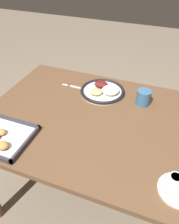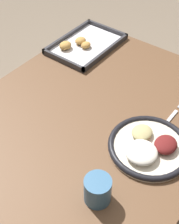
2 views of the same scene
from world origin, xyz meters
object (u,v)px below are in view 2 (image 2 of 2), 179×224
object	(u,v)px
baking_tray	(84,45)
drinking_cup	(98,190)
fork	(169,119)
dinner_plate	(149,146)

from	to	relation	value
baking_tray	drinking_cup	xyz separation A→B (m)	(-0.60, -0.51, 0.03)
baking_tray	fork	bearing A→B (deg)	-109.44
dinner_plate	drinking_cup	size ratio (longest dim) A/B	3.11
drinking_cup	fork	bearing A→B (deg)	-2.98
dinner_plate	fork	distance (m)	0.16
fork	baking_tray	distance (m)	0.57
fork	drinking_cup	bearing A→B (deg)	177.60
dinner_plate	baking_tray	bearing A→B (deg)	57.00
fork	drinking_cup	size ratio (longest dim) A/B	2.25
drinking_cup	baking_tray	bearing A→B (deg)	40.71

